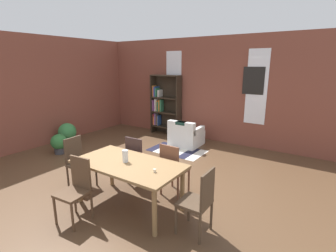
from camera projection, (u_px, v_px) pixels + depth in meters
ground_plane at (136, 182)px, 4.95m from camera, size 9.63×9.63×0.00m
back_wall_brick at (212, 90)px, 7.41m from camera, size 8.41×0.12×3.03m
left_wall_brick at (25, 93)px, 6.60m from camera, size 0.12×7.88×3.03m
window_pane_0 at (174, 83)px, 8.01m from camera, size 0.55×0.02×1.97m
window_pane_1 at (257, 87)px, 6.62m from camera, size 0.55×0.02×1.97m
dining_table at (128, 168)px, 3.98m from camera, size 1.77×0.93×0.76m
vase_on_table at (125, 156)px, 3.96m from camera, size 0.09×0.09×0.20m
tealight_candle_0 at (155, 171)px, 3.61m from camera, size 0.04×0.04×0.05m
dining_chair_head_right at (199, 200)px, 3.34m from camera, size 0.40×0.40×0.95m
dining_chair_far_right at (173, 168)px, 4.36m from camera, size 0.41×0.41×0.95m
dining_chair_far_left at (138, 159)px, 4.79m from camera, size 0.41×0.41×0.95m
dining_chair_near_left at (76, 188)px, 3.67m from camera, size 0.43×0.43×0.95m
dining_chair_head_left at (78, 161)px, 4.69m from camera, size 0.42×0.42×0.95m
bookshelf_tall at (164, 105)px, 8.19m from camera, size 1.03×0.30×1.92m
armchair_white at (186, 136)px, 7.11m from camera, size 0.82×0.82×0.75m
potted_plant_by_shelf at (67, 133)px, 7.29m from camera, size 0.51×0.51×0.60m
potted_plant_corner at (59, 143)px, 6.47m from camera, size 0.40×0.40×0.52m
striped_rug at (177, 150)px, 6.75m from camera, size 1.47×0.89×0.01m
framed_picture at (253, 81)px, 6.62m from camera, size 0.56×0.03×0.72m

